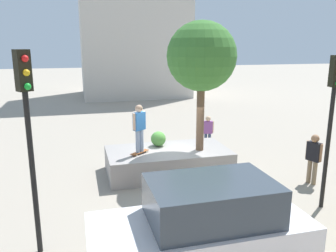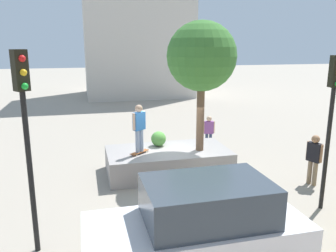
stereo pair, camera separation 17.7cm
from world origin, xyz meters
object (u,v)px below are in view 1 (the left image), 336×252
object	(u,v)px
skateboarder	(139,125)
bystander_watching	(314,156)
sedan_parked	(203,229)
plaza_tree	(202,57)
traffic_light_corner	(28,120)
passerby_with_bag	(208,130)
planter_ledge	(168,161)
skateboard	(140,152)
traffic_light_median	(332,107)
pedestrian_crossing	(228,209)

from	to	relation	value
skateboarder	bystander_watching	world-z (taller)	skateboarder
sedan_parked	plaza_tree	bearing A→B (deg)	-109.15
traffic_light_corner	passerby_with_bag	xyz separation A→B (m)	(-6.65, -6.56, -2.24)
planter_ledge	plaza_tree	size ratio (longest dim) A/B	0.97
skateboard	skateboarder	size ratio (longest dim) A/B	0.45
planter_ledge	traffic_light_median	xyz separation A→B (m)	(-3.67, 3.87, 2.57)
skateboard	bystander_watching	bearing A→B (deg)	159.84
skateboard	traffic_light_median	size ratio (longest dim) A/B	0.17
skateboarder	planter_ledge	bearing A→B (deg)	-168.61
planter_ledge	skateboarder	size ratio (longest dim) A/B	2.63
skateboarder	traffic_light_corner	xyz separation A→B (m)	(3.06, 3.92, 1.19)
planter_ledge	plaza_tree	distance (m)	3.98
sedan_parked	pedestrian_crossing	size ratio (longest dim) A/B	2.55
traffic_light_corner	traffic_light_median	bearing A→B (deg)	-178.04
sedan_parked	traffic_light_median	bearing A→B (deg)	-155.87
skateboarder	skateboard	bearing A→B (deg)	90.00
planter_ledge	passerby_with_bag	bearing A→B (deg)	-135.98
sedan_parked	traffic_light_median	size ratio (longest dim) A/B	1.01
sedan_parked	passerby_with_bag	size ratio (longest dim) A/B	2.91
planter_ledge	skateboard	bearing A→B (deg)	11.39
planter_ledge	pedestrian_crossing	distance (m)	5.17
bystander_watching	skateboard	bearing A→B (deg)	-20.16
skateboarder	traffic_light_corner	size ratio (longest dim) A/B	0.37
sedan_parked	bystander_watching	size ratio (longest dim) A/B	2.56
traffic_light_corner	passerby_with_bag	world-z (taller)	traffic_light_corner
traffic_light_corner	bystander_watching	xyz separation A→B (m)	(-8.65, -1.86, -2.12)
sedan_parked	passerby_with_bag	bearing A→B (deg)	-111.77
traffic_light_corner	passerby_with_bag	size ratio (longest dim) A/B	2.99
traffic_light_median	bystander_watching	xyz separation A→B (m)	(-0.83, -1.60, -2.00)
passerby_with_bag	skateboard	bearing A→B (deg)	36.27
traffic_light_corner	passerby_with_bag	bearing A→B (deg)	-135.42
bystander_watching	pedestrian_crossing	bearing A→B (deg)	32.91
sedan_parked	skateboarder	bearing A→B (deg)	-87.15
planter_ledge	sedan_parked	bearing A→B (deg)	82.15
pedestrian_crossing	traffic_light_median	bearing A→B (deg)	-160.56
skateboard	traffic_light_median	distance (m)	6.35
skateboard	pedestrian_crossing	xyz separation A→B (m)	(-1.17, 4.92, 0.07)
plaza_tree	traffic_light_median	bearing A→B (deg)	125.58
sedan_parked	passerby_with_bag	xyz separation A→B (m)	(-3.31, -8.30, -0.17)
bystander_watching	plaza_tree	bearing A→B (deg)	-30.19
passerby_with_bag	bystander_watching	xyz separation A→B (m)	(-2.00, 4.69, 0.12)
pedestrian_crossing	bystander_watching	bearing A→B (deg)	-147.09
traffic_light_corner	bystander_watching	size ratio (longest dim) A/B	2.63
sedan_parked	traffic_light_corner	distance (m)	4.30
traffic_light_median	passerby_with_bag	bearing A→B (deg)	-79.47
planter_ledge	bystander_watching	world-z (taller)	bystander_watching
plaza_tree	traffic_light_corner	distance (m)	6.61
bystander_watching	pedestrian_crossing	world-z (taller)	pedestrian_crossing
planter_ledge	passerby_with_bag	distance (m)	3.51
traffic_light_corner	traffic_light_median	world-z (taller)	traffic_light_corner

